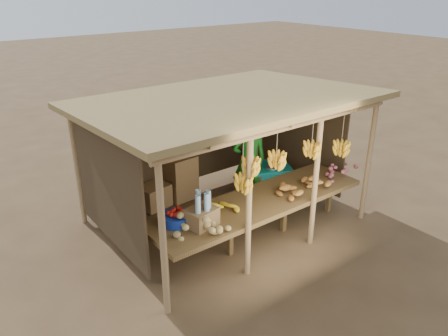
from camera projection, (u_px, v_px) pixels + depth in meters
ground at (224, 219)px, 8.15m from camera, size 60.00×60.00×0.00m
stall_structure at (229, 122)px, 7.35m from camera, size 4.70×3.50×2.43m
counter at (259, 204)px, 7.16m from camera, size 3.90×1.05×0.80m
potato_heap at (193, 223)px, 6.11m from camera, size 1.06×0.83×0.36m
sweet_potato_heap at (300, 179)px, 7.47m from camera, size 1.05×0.75×0.36m
onion_heap at (340, 165)px, 8.05m from camera, size 0.87×0.53×0.36m
banana_pile at (215, 202)px, 6.71m from camera, size 0.67×0.50×0.35m
tomato_basin at (176, 218)px, 6.43m from camera, size 0.44×0.44×0.23m
bottle_box at (201, 213)px, 6.33m from camera, size 0.49×0.42×0.55m
vendor at (249, 161)px, 8.37m from camera, size 0.79×0.66×1.84m
tarp_crate at (269, 181)px, 8.81m from camera, size 0.99×0.94×0.93m
carton_stack at (172, 184)px, 8.66m from camera, size 1.23×0.51×0.90m
burlap_sacks at (120, 210)px, 7.91m from camera, size 0.91×0.48×0.65m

